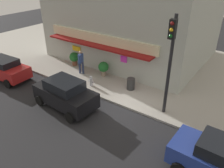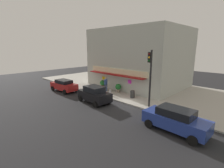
{
  "view_description": "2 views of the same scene",
  "coord_description": "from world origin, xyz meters",
  "px_view_note": "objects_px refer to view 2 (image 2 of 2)",
  "views": [
    {
      "loc": [
        6.23,
        -9.59,
        7.71
      ],
      "look_at": [
        -0.45,
        -0.2,
        1.48
      ],
      "focal_mm": 35.96,
      "sensor_mm": 36.0,
      "label": 1
    },
    {
      "loc": [
        10.66,
        -12.81,
        5.91
      ],
      "look_at": [
        -1.98,
        0.14,
        1.82
      ],
      "focal_mm": 26.35,
      "sensor_mm": 36.0,
      "label": 2
    }
  ],
  "objects_px": {
    "fire_hydrant": "(110,92)",
    "traffic_light": "(150,71)",
    "potted_plant_by_window": "(103,83)",
    "parked_car_red": "(64,85)",
    "trash_can": "(132,94)",
    "potted_plant_by_doorway": "(118,87)",
    "pedestrian": "(106,83)",
    "parked_car_blue": "(175,120)",
    "parked_car_black": "(94,94)"
  },
  "relations": [
    {
      "from": "potted_plant_by_doorway",
      "to": "fire_hydrant",
      "type": "bearing_deg",
      "value": -82.24
    },
    {
      "from": "fire_hydrant",
      "to": "parked_car_blue",
      "type": "bearing_deg",
      "value": -16.7
    },
    {
      "from": "pedestrian",
      "to": "parked_car_black",
      "type": "bearing_deg",
      "value": -59.93
    },
    {
      "from": "trash_can",
      "to": "parked_car_red",
      "type": "distance_m",
      "value": 9.51
    },
    {
      "from": "fire_hydrant",
      "to": "potted_plant_by_doorway",
      "type": "distance_m",
      "value": 1.78
    },
    {
      "from": "potted_plant_by_window",
      "to": "parked_car_red",
      "type": "xyz_separation_m",
      "value": [
        -2.72,
        -4.61,
        0.03
      ]
    },
    {
      "from": "potted_plant_by_doorway",
      "to": "parked_car_blue",
      "type": "xyz_separation_m",
      "value": [
        9.55,
        -4.53,
        0.08
      ]
    },
    {
      "from": "traffic_light",
      "to": "parked_car_red",
      "type": "bearing_deg",
      "value": -167.31
    },
    {
      "from": "pedestrian",
      "to": "potted_plant_by_doorway",
      "type": "bearing_deg",
      "value": 21.53
    },
    {
      "from": "potted_plant_by_doorway",
      "to": "parked_car_blue",
      "type": "distance_m",
      "value": 10.57
    },
    {
      "from": "potted_plant_by_doorway",
      "to": "parked_car_black",
      "type": "height_order",
      "value": "parked_car_black"
    },
    {
      "from": "pedestrian",
      "to": "trash_can",
      "type": "bearing_deg",
      "value": 1.1
    },
    {
      "from": "pedestrian",
      "to": "parked_car_blue",
      "type": "xyz_separation_m",
      "value": [
        11.2,
        -3.88,
        -0.28
      ]
    },
    {
      "from": "pedestrian",
      "to": "parked_car_red",
      "type": "bearing_deg",
      "value": -138.67
    },
    {
      "from": "traffic_light",
      "to": "parked_car_black",
      "type": "relative_size",
      "value": 1.37
    },
    {
      "from": "traffic_light",
      "to": "potted_plant_by_doorway",
      "type": "xyz_separation_m",
      "value": [
        -5.68,
        1.8,
        -2.84
      ]
    },
    {
      "from": "potted_plant_by_doorway",
      "to": "parked_car_red",
      "type": "distance_m",
      "value": 7.4
    },
    {
      "from": "fire_hydrant",
      "to": "traffic_light",
      "type": "bearing_deg",
      "value": -0.69
    },
    {
      "from": "traffic_light",
      "to": "trash_can",
      "type": "relative_size",
      "value": 6.81
    },
    {
      "from": "parked_car_red",
      "to": "pedestrian",
      "type": "bearing_deg",
      "value": 41.33
    },
    {
      "from": "parked_car_red",
      "to": "potted_plant_by_doorway",
      "type": "bearing_deg",
      "value": 36.67
    },
    {
      "from": "parked_car_black",
      "to": "parked_car_red",
      "type": "bearing_deg",
      "value": 179.59
    },
    {
      "from": "trash_can",
      "to": "parked_car_black",
      "type": "height_order",
      "value": "parked_car_black"
    },
    {
      "from": "pedestrian",
      "to": "parked_car_black",
      "type": "xyz_separation_m",
      "value": [
        2.21,
        -3.81,
        -0.26
      ]
    },
    {
      "from": "parked_car_blue",
      "to": "traffic_light",
      "type": "bearing_deg",
      "value": 144.82
    },
    {
      "from": "potted_plant_by_window",
      "to": "parked_car_black",
      "type": "distance_m",
      "value": 5.99
    },
    {
      "from": "potted_plant_by_window",
      "to": "fire_hydrant",
      "type": "bearing_deg",
      "value": -29.27
    },
    {
      "from": "traffic_light",
      "to": "parked_car_black",
      "type": "xyz_separation_m",
      "value": [
        -5.12,
        -2.66,
        -2.74
      ]
    },
    {
      "from": "fire_hydrant",
      "to": "potted_plant_by_doorway",
      "type": "bearing_deg",
      "value": 97.76
    },
    {
      "from": "fire_hydrant",
      "to": "parked_car_red",
      "type": "relative_size",
      "value": 0.18
    },
    {
      "from": "pedestrian",
      "to": "parked_car_blue",
      "type": "height_order",
      "value": "pedestrian"
    },
    {
      "from": "pedestrian",
      "to": "parked_car_blue",
      "type": "relative_size",
      "value": 0.41
    },
    {
      "from": "potted_plant_by_doorway",
      "to": "parked_car_red",
      "type": "height_order",
      "value": "parked_car_red"
    },
    {
      "from": "fire_hydrant",
      "to": "pedestrian",
      "type": "height_order",
      "value": "pedestrian"
    },
    {
      "from": "trash_can",
      "to": "traffic_light",
      "type": "bearing_deg",
      "value": -22.89
    },
    {
      "from": "pedestrian",
      "to": "potted_plant_by_window",
      "type": "height_order",
      "value": "pedestrian"
    },
    {
      "from": "parked_car_black",
      "to": "trash_can",
      "type": "bearing_deg",
      "value": 60.6
    },
    {
      "from": "fire_hydrant",
      "to": "parked_car_red",
      "type": "xyz_separation_m",
      "value": [
        -6.17,
        -2.68,
        0.34
      ]
    },
    {
      "from": "potted_plant_by_doorway",
      "to": "parked_car_black",
      "type": "relative_size",
      "value": 0.28
    },
    {
      "from": "traffic_light",
      "to": "parked_car_blue",
      "type": "relative_size",
      "value": 1.22
    },
    {
      "from": "fire_hydrant",
      "to": "potted_plant_by_doorway",
      "type": "relative_size",
      "value": 0.67
    },
    {
      "from": "parked_car_red",
      "to": "parked_car_blue",
      "type": "bearing_deg",
      "value": -0.41
    },
    {
      "from": "parked_car_black",
      "to": "parked_car_red",
      "type": "height_order",
      "value": "parked_car_black"
    },
    {
      "from": "traffic_light",
      "to": "fire_hydrant",
      "type": "xyz_separation_m",
      "value": [
        -5.44,
        0.07,
        -3.16
      ]
    },
    {
      "from": "potted_plant_by_doorway",
      "to": "potted_plant_by_window",
      "type": "distance_m",
      "value": 3.22
    },
    {
      "from": "pedestrian",
      "to": "parked_car_red",
      "type": "relative_size",
      "value": 0.43
    },
    {
      "from": "pedestrian",
      "to": "parked_car_red",
      "type": "height_order",
      "value": "pedestrian"
    },
    {
      "from": "trash_can",
      "to": "parked_car_blue",
      "type": "xyz_separation_m",
      "value": [
        6.8,
        -3.96,
        0.35
      ]
    },
    {
      "from": "pedestrian",
      "to": "parked_car_blue",
      "type": "distance_m",
      "value": 11.86
    },
    {
      "from": "fire_hydrant",
      "to": "potted_plant_by_window",
      "type": "height_order",
      "value": "potted_plant_by_window"
    }
  ]
}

